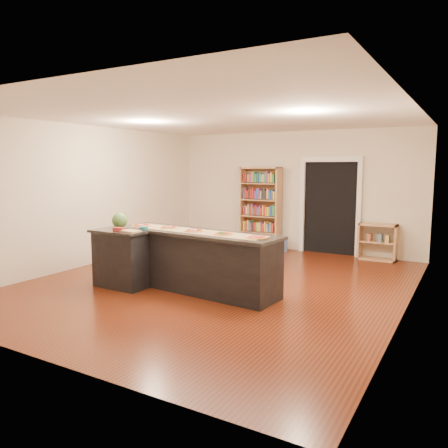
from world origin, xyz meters
The scene contains 17 objects.
room centered at (0.00, 0.00, 1.40)m, with size 6.00×7.00×2.80m.
doorway centered at (0.90, 3.46, 1.20)m, with size 1.40×0.09×2.21m.
kitchen_island centered at (-0.11, -0.53, 0.48)m, with size 2.91×0.79×0.96m.
side_counter centered at (-1.26, -0.93, 0.48)m, with size 0.97×0.71×0.96m.
bookshelf centered at (-0.75, 3.27, 0.99)m, with size 0.99×0.35×1.97m, color tan.
low_shelf centered at (2.00, 3.28, 0.39)m, with size 0.78×0.33×0.78m, color tan.
waste_bin centered at (-0.11, 3.15, 0.17)m, with size 0.23×0.23×0.34m, color #4E6AAE.
kraft_paper centered at (-0.12, -0.55, 0.96)m, with size 2.53×0.46×0.00m, color #A58055.
watermelon centered at (-1.43, -0.84, 1.09)m, with size 0.26×0.26×0.26m, color #144214.
cutting_board centered at (-0.99, -1.07, 0.97)m, with size 0.31×0.21×0.02m, color tan.
package_red centered at (-1.20, -1.11, 0.98)m, with size 0.16×0.12×0.06m, color maroon.
package_teal centered at (-0.95, -0.79, 0.98)m, with size 0.14×0.14×0.05m, color #195966.
pizza_a centered at (-1.28, -0.48, 0.97)m, with size 0.33×0.33×0.02m.
pizza_b centered at (-0.69, -0.46, 0.97)m, with size 0.28×0.28×0.02m.
pizza_c centered at (-0.12, -0.56, 0.97)m, with size 0.33×0.33×0.02m.
pizza_d centered at (0.46, -0.62, 0.97)m, with size 0.31×0.31×0.02m.
pizza_e centered at (1.04, -0.66, 0.97)m, with size 0.31×0.31×0.02m.
Camera 1 is at (3.73, -6.29, 2.00)m, focal length 35.00 mm.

